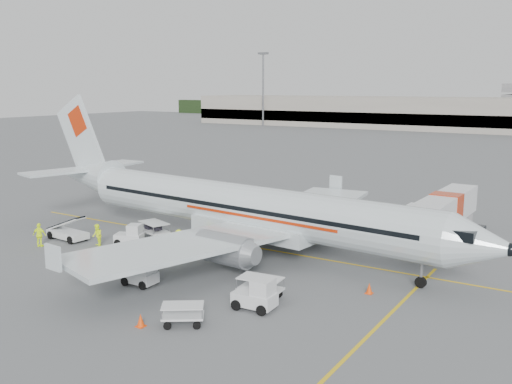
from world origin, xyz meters
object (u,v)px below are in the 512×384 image
(jet_bridge, at_px, (445,218))
(tug_fore, at_px, (254,293))
(tug_aft, at_px, (129,234))
(belt_loader, at_px, (67,224))
(aircraft, at_px, (245,177))
(tug_mid, at_px, (140,272))

(jet_bridge, xyz_separation_m, tug_fore, (-5.29, -19.05, -1.04))
(tug_fore, distance_m, tug_aft, 16.02)
(belt_loader, relative_size, tug_aft, 2.30)
(aircraft, bearing_deg, tug_fore, -49.26)
(aircraft, height_order, tug_aft, aircraft)
(aircraft, bearing_deg, tug_aft, -151.78)
(tug_fore, xyz_separation_m, tug_aft, (-14.94, 5.78, -0.09))
(jet_bridge, distance_m, tug_aft, 24.22)
(aircraft, height_order, tug_fore, aircraft)
(jet_bridge, height_order, belt_loader, jet_bridge)
(aircraft, relative_size, jet_bridge, 2.70)
(tug_fore, relative_size, tug_aft, 1.11)
(aircraft, distance_m, belt_loader, 14.93)
(belt_loader, xyz_separation_m, tug_aft, (5.11, 1.51, -0.49))
(jet_bridge, distance_m, tug_mid, 23.57)
(aircraft, relative_size, tug_aft, 19.24)
(jet_bridge, relative_size, tug_fore, 6.42)
(tug_mid, xyz_separation_m, tug_aft, (-7.03, 6.24, -0.01))
(tug_mid, height_order, tug_aft, tug_mid)
(aircraft, xyz_separation_m, belt_loader, (-13.42, -5.03, -4.17))
(jet_bridge, distance_m, tug_fore, 19.80)
(aircraft, distance_m, tug_mid, 10.88)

